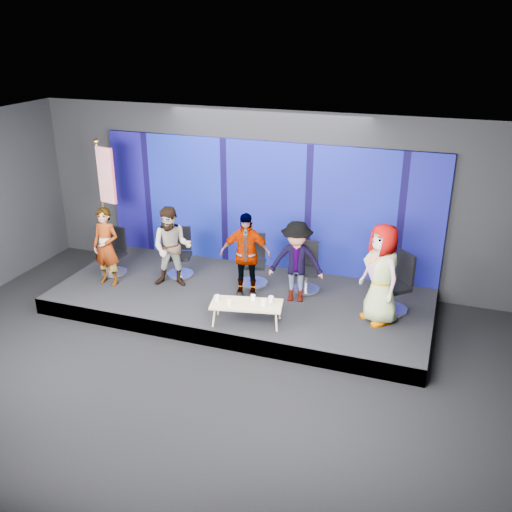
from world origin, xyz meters
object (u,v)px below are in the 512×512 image
(mug_c, at_px, (253,298))
(flag_stand, at_px, (106,199))
(mug_b, at_px, (229,302))
(mug_e, at_px, (271,299))
(chair_b, at_px, (180,260))
(mug_d, at_px, (264,303))
(panelist_a, at_px, (106,247))
(panelist_b, at_px, (172,247))
(coffee_table, at_px, (247,305))
(chair_d, at_px, (307,275))
(chair_a, at_px, (114,259))
(chair_c, at_px, (254,268))
(panelist_e, at_px, (381,274))
(panelist_c, at_px, (245,255))
(panelist_d, at_px, (296,262))
(mug_a, at_px, (217,298))
(chair_e, at_px, (395,292))

(mug_c, distance_m, flag_stand, 4.06)
(mug_b, height_order, mug_e, mug_e)
(mug_e, relative_size, flag_stand, 0.04)
(chair_b, bearing_deg, mug_e, -42.81)
(flag_stand, bearing_deg, mug_d, -7.39)
(mug_d, relative_size, mug_e, 1.02)
(mug_e, bearing_deg, panelist_a, 173.35)
(panelist_b, height_order, coffee_table, panelist_b)
(chair_d, bearing_deg, coffee_table, -120.79)
(chair_d, distance_m, coffee_table, 1.71)
(chair_a, height_order, chair_c, chair_c)
(mug_c, relative_size, flag_stand, 0.04)
(chair_a, relative_size, panelist_e, 0.54)
(panelist_c, height_order, coffee_table, panelist_c)
(mug_d, bearing_deg, panelist_e, 24.17)
(chair_b, height_order, panelist_b, panelist_b)
(panelist_d, relative_size, flag_stand, 0.58)
(panelist_b, xyz_separation_m, chair_c, (1.44, 0.59, -0.46))
(panelist_c, distance_m, flag_stand, 3.32)
(panelist_e, distance_m, mug_d, 2.01)
(mug_d, bearing_deg, coffee_table, -176.11)
(mug_d, bearing_deg, mug_a, -175.10)
(chair_b, bearing_deg, panelist_d, -22.02)
(mug_b, bearing_deg, panelist_c, 97.06)
(panelist_a, distance_m, mug_d, 3.43)
(mug_a, bearing_deg, panelist_b, 143.69)
(panelist_c, bearing_deg, mug_d, -69.36)
(panelist_c, height_order, chair_d, panelist_c)
(chair_b, xyz_separation_m, mug_d, (2.24, -1.40, 0.10))
(panelist_c, bearing_deg, chair_a, 165.33)
(chair_d, height_order, panelist_e, panelist_e)
(panelist_a, bearing_deg, panelist_e, 5.44)
(mug_a, bearing_deg, chair_a, 158.00)
(mug_b, xyz_separation_m, mug_c, (0.32, 0.29, 0.00))
(chair_c, relative_size, flag_stand, 0.38)
(chair_d, bearing_deg, chair_b, 174.30)
(panelist_b, bearing_deg, panelist_d, -10.61)
(panelist_b, relative_size, panelist_d, 1.04)
(mug_d, bearing_deg, mug_b, -163.39)
(panelist_e, xyz_separation_m, mug_e, (-1.71, -0.64, -0.45))
(chair_a, xyz_separation_m, panelist_d, (3.78, 0.05, 0.45))
(chair_e, xyz_separation_m, mug_e, (-1.92, -1.10, 0.07))
(coffee_table, height_order, flag_stand, flag_stand)
(chair_a, relative_size, chair_b, 0.97)
(panelist_a, relative_size, panelist_b, 0.97)
(mug_e, bearing_deg, panelist_d, 79.30)
(chair_b, xyz_separation_m, chair_e, (4.24, -0.15, 0.03))
(chair_d, relative_size, mug_b, 10.89)
(mug_e, bearing_deg, flag_stand, 161.19)
(chair_c, height_order, mug_d, chair_c)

